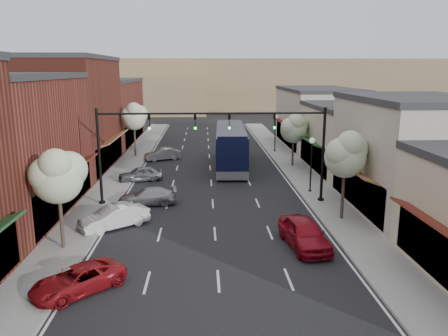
{
  "coord_description": "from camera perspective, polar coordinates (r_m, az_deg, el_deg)",
  "views": [
    {
      "loc": [
        -0.61,
        -22.6,
        9.59
      ],
      "look_at": [
        0.93,
        10.09,
        2.2
      ],
      "focal_mm": 35.0,
      "sensor_mm": 36.0,
      "label": 1
    }
  ],
  "objects": [
    {
      "name": "signal_mast_right",
      "position": [
        31.62,
        8.73,
        3.54
      ],
      "size": [
        8.22,
        0.46,
        7.0
      ],
      "color": "black",
      "rests_on": "ground"
    },
    {
      "name": "parked_car_a",
      "position": [
        20.79,
        -18.53,
        -13.66
      ],
      "size": [
        4.35,
        4.25,
        1.16
      ],
      "primitive_type": "imported",
      "rotation": [
        0.0,
        0.0,
        -0.82
      ],
      "color": "maroon",
      "rests_on": "ground"
    },
    {
      "name": "sidewalk_left",
      "position": [
        42.9,
        -13.08,
        -0.43
      ],
      "size": [
        2.8,
        73.0,
        0.15
      ],
      "primitive_type": "cube",
      "color": "gray",
      "rests_on": "ground"
    },
    {
      "name": "curb_right",
      "position": [
        42.87,
        7.6,
        -0.21
      ],
      "size": [
        0.25,
        73.0,
        0.17
      ],
      "primitive_type": "cube",
      "color": "gray",
      "rests_on": "ground"
    },
    {
      "name": "bldg_left_midfar",
      "position": [
        44.92,
        -20.48,
        6.58
      ],
      "size": [
        10.14,
        14.1,
        10.9
      ],
      "color": "maroon",
      "rests_on": "ground"
    },
    {
      "name": "lamp_post_near",
      "position": [
        34.78,
        11.36,
        1.56
      ],
      "size": [
        0.44,
        0.44,
        4.44
      ],
      "color": "black",
      "rests_on": "ground"
    },
    {
      "name": "curb_left",
      "position": [
        42.67,
        -11.23,
        -0.41
      ],
      "size": [
        0.25,
        73.0,
        0.17
      ],
      "primitive_type": "cube",
      "color": "gray",
      "rests_on": "ground"
    },
    {
      "name": "signal_mast_left",
      "position": [
        31.4,
        -11.86,
        3.35
      ],
      "size": [
        8.22,
        0.46,
        7.0
      ],
      "color": "black",
      "rests_on": "ground"
    },
    {
      "name": "bldg_right_far",
      "position": [
        56.76,
        12.02,
        6.45
      ],
      "size": [
        9.14,
        16.1,
        7.4
      ],
      "color": "#B9B19E",
      "rests_on": "ground"
    },
    {
      "name": "red_hatchback",
      "position": [
        24.67,
        10.43,
        -8.36
      ],
      "size": [
        2.5,
        4.91,
        1.6
      ],
      "primitive_type": "imported",
      "rotation": [
        0.0,
        0.0,
        0.13
      ],
      "color": "maroon",
      "rests_on": "ground"
    },
    {
      "name": "ground",
      "position": [
        24.56,
        -1.07,
        -10.26
      ],
      "size": [
        160.0,
        160.0,
        0.0
      ],
      "primitive_type": "plane",
      "color": "black",
      "rests_on": "ground"
    },
    {
      "name": "bldg_right_midnear",
      "position": [
        32.49,
        23.54,
        1.58
      ],
      "size": [
        9.14,
        12.1,
        7.9
      ],
      "color": "#B9B19E",
      "rests_on": "ground"
    },
    {
      "name": "tree_right_far",
      "position": [
        43.83,
        9.16,
        5.23
      ],
      "size": [
        2.85,
        2.65,
        5.43
      ],
      "color": "#47382B",
      "rests_on": "ground"
    },
    {
      "name": "sidewalk_right",
      "position": [
        43.14,
        9.44,
        -0.19
      ],
      "size": [
        2.8,
        73.0,
        0.15
      ],
      "primitive_type": "cube",
      "color": "gray",
      "rests_on": "ground"
    },
    {
      "name": "parked_car_c",
      "position": [
        32.13,
        -9.96,
        -3.69
      ],
      "size": [
        4.36,
        2.1,
        1.23
      ],
      "primitive_type": "imported",
      "rotation": [
        0.0,
        0.0,
        -1.48
      ],
      "color": "gray",
      "rests_on": "ground"
    },
    {
      "name": "bldg_right_midfar",
      "position": [
        43.52,
        16.57,
        3.71
      ],
      "size": [
        9.14,
        12.1,
        6.4
      ],
      "color": "beige",
      "rests_on": "ground"
    },
    {
      "name": "hill_near",
      "position": [
        103.66,
        -16.51,
        9.12
      ],
      "size": [
        50.0,
        20.0,
        8.0
      ],
      "primitive_type": "cube",
      "color": "#7A6647",
      "rests_on": "ground"
    },
    {
      "name": "coach_bus",
      "position": [
        43.85,
        0.9,
        2.86
      ],
      "size": [
        3.38,
        13.25,
        4.02
      ],
      "rotation": [
        0.0,
        0.0,
        -0.04
      ],
      "color": "black",
      "rests_on": "ground"
    },
    {
      "name": "hill_far",
      "position": [
        112.66,
        -2.42,
        10.88
      ],
      "size": [
        120.0,
        30.0,
        12.0
      ],
      "primitive_type": "cube",
      "color": "#7A6647",
      "rests_on": "ground"
    },
    {
      "name": "tree_right_near",
      "position": [
        28.48,
        15.7,
        1.85
      ],
      "size": [
        2.85,
        2.65,
        5.95
      ],
      "color": "#47382B",
      "rests_on": "ground"
    },
    {
      "name": "parked_car_e",
      "position": [
        47.74,
        -8.04,
        1.79
      ],
      "size": [
        4.11,
        2.77,
        1.28
      ],
      "primitive_type": "imported",
      "rotation": [
        0.0,
        0.0,
        -1.17
      ],
      "color": "#A8A7AD",
      "rests_on": "ground"
    },
    {
      "name": "parked_car_d",
      "position": [
        38.98,
        -10.86,
        -0.77
      ],
      "size": [
        4.09,
        2.58,
        1.3
      ],
      "primitive_type": "imported",
      "rotation": [
        0.0,
        0.0,
        -1.27
      ],
      "color": "#5B5E63",
      "rests_on": "ground"
    },
    {
      "name": "parked_car_b",
      "position": [
        27.94,
        -14.17,
        -6.2
      ],
      "size": [
        4.36,
        3.76,
        1.42
      ],
      "primitive_type": "imported",
      "rotation": [
        0.0,
        0.0,
        -0.94
      ],
      "color": "silver",
      "rests_on": "ground"
    },
    {
      "name": "tree_left_far",
      "position": [
        49.39,
        -11.66,
        6.67
      ],
      "size": [
        2.85,
        2.65,
        6.13
      ],
      "color": "#47382B",
      "rests_on": "ground"
    },
    {
      "name": "lamp_post_far",
      "position": [
        51.71,
        6.72,
        5.32
      ],
      "size": [
        0.44,
        0.44,
        4.44
      ],
      "color": "black",
      "rests_on": "ground"
    },
    {
      "name": "tree_left_near",
      "position": [
        24.4,
        -20.87,
        -0.83
      ],
      "size": [
        2.85,
        2.65,
        5.69
      ],
      "color": "#47382B",
      "rests_on": "ground"
    },
    {
      "name": "bldg_left_far",
      "position": [
        60.4,
        -15.83,
        7.09
      ],
      "size": [
        10.14,
        18.1,
        8.4
      ],
      "color": "maroon",
      "rests_on": "ground"
    }
  ]
}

